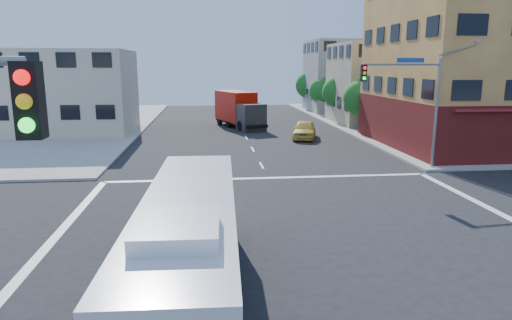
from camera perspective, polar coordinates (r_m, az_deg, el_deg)
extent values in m
plane|color=black|center=(18.10, 5.61, -9.52)|extent=(120.00, 120.00, 0.00)
cube|color=#D99D4E|center=(42.17, 28.38, 10.99)|extent=(18.00, 15.00, 14.00)
cube|color=#561315|center=(42.41, 27.73, 4.25)|extent=(18.09, 15.08, 4.00)
cube|color=tan|center=(54.55, 16.23, 9.14)|extent=(12.00, 10.00, 9.00)
cube|color=gray|center=(67.70, 11.76, 10.19)|extent=(12.00, 10.00, 10.00)
cube|color=beige|center=(48.49, -22.44, 7.86)|extent=(12.00, 10.00, 8.00)
cylinder|color=slate|center=(30.97, 21.58, 5.28)|extent=(0.18, 0.18, 7.00)
cylinder|color=slate|center=(29.52, 17.87, 11.30)|extent=(5.01, 0.62, 0.12)
cube|color=black|center=(28.38, 13.31, 10.54)|extent=(0.32, 0.30, 1.00)
sphere|color=#FF0C0C|center=(28.21, 13.45, 11.13)|extent=(0.20, 0.20, 0.20)
sphere|color=yellow|center=(28.22, 13.43, 10.53)|extent=(0.20, 0.20, 0.20)
sphere|color=#19FF33|center=(28.22, 13.40, 9.92)|extent=(0.20, 0.20, 0.20)
cube|color=navy|center=(29.77, 18.76, 11.72)|extent=(1.80, 0.22, 0.28)
cube|color=gray|center=(32.31, 26.02, 13.17)|extent=(0.50, 0.22, 0.14)
cube|color=black|center=(6.63, -26.48, 6.67)|extent=(0.32, 0.30, 1.00)
sphere|color=#FF0C0C|center=(6.45, -27.24, 9.17)|extent=(0.20, 0.20, 0.20)
sphere|color=yellow|center=(6.47, -26.99, 6.53)|extent=(0.20, 0.20, 0.20)
sphere|color=#19FF33|center=(6.50, -26.75, 3.90)|extent=(0.20, 0.20, 0.20)
cylinder|color=#3C2516|center=(47.39, 12.87, 4.68)|extent=(0.28, 0.28, 1.92)
sphere|color=#1B6022|center=(47.17, 13.00, 7.58)|extent=(3.60, 3.60, 3.60)
sphere|color=#1B6022|center=(46.97, 13.64, 8.64)|extent=(2.52, 2.52, 2.52)
cylinder|color=#3C2516|center=(54.97, 10.19, 5.77)|extent=(0.28, 0.28, 1.99)
sphere|color=#1B6022|center=(54.77, 10.28, 8.39)|extent=(3.80, 3.80, 3.80)
sphere|color=#1B6022|center=(54.55, 10.82, 9.35)|extent=(2.66, 2.66, 2.66)
cylinder|color=#3C2516|center=(62.66, 8.15, 6.50)|extent=(0.28, 0.28, 1.89)
sphere|color=#1B6022|center=(62.50, 8.21, 8.60)|extent=(3.40, 3.40, 3.40)
sphere|color=#1B6022|center=(62.27, 8.67, 9.36)|extent=(2.38, 2.38, 2.38)
cylinder|color=#3C2516|center=(70.41, 6.56, 7.16)|extent=(0.28, 0.28, 2.03)
sphere|color=#1B6022|center=(70.25, 6.61, 9.29)|extent=(4.00, 4.00, 4.00)
sphere|color=#1B6022|center=(70.01, 7.01, 10.09)|extent=(2.80, 2.80, 2.80)
cube|color=black|center=(13.35, -8.12, -15.17)|extent=(2.86, 11.60, 0.43)
cube|color=silver|center=(12.87, -8.27, -10.50)|extent=(2.85, 11.58, 2.73)
cube|color=black|center=(12.80, -8.29, -9.81)|extent=(2.89, 11.24, 1.20)
cube|color=black|center=(18.23, -7.01, -3.52)|extent=(2.25, 0.14, 1.29)
cube|color=#E5590C|center=(18.04, -7.08, -0.56)|extent=(1.83, 0.11, 0.27)
cube|color=silver|center=(12.43, -8.45, -4.91)|extent=(2.79, 11.35, 0.12)
cube|color=silver|center=(9.64, -9.77, -8.49)|extent=(1.78, 2.17, 0.35)
cube|color=#0E7F3B|center=(12.87, -13.99, -14.13)|extent=(0.21, 5.27, 0.27)
cube|color=#0E7F3B|center=(12.68, -2.59, -14.18)|extent=(0.21, 5.27, 0.27)
cylinder|color=black|center=(16.83, -11.19, -9.55)|extent=(0.32, 1.01, 1.00)
cylinder|color=#99999E|center=(16.85, -11.65, -9.55)|extent=(0.06, 0.50, 0.50)
cylinder|color=black|center=(16.69, -3.26, -9.51)|extent=(0.32, 1.01, 1.00)
cylinder|color=#99999E|center=(16.70, -2.79, -9.51)|extent=(0.06, 0.50, 0.50)
cube|color=#26272B|center=(46.48, -0.60, 5.35)|extent=(3.07, 3.01, 2.74)
cube|color=black|center=(45.54, -0.06, 5.75)|extent=(2.11, 0.84, 1.05)
cube|color=#B40F04|center=(50.03, -2.59, 6.77)|extent=(4.40, 6.41, 3.16)
cube|color=black|center=(49.05, -1.98, 4.75)|extent=(5.07, 8.72, 0.32)
cylinder|color=black|center=(46.31, -1.95, 4.27)|extent=(0.64, 1.09, 1.05)
cylinder|color=black|center=(47.25, 0.51, 4.43)|extent=(0.64, 1.09, 1.05)
cylinder|color=black|center=(49.10, -3.42, 4.68)|extent=(0.64, 1.09, 1.05)
cylinder|color=black|center=(49.99, -1.07, 4.83)|extent=(0.64, 1.09, 1.05)
cylinder|color=black|center=(51.52, -4.55, 5.00)|extent=(0.64, 1.09, 1.05)
cylinder|color=black|center=(52.37, -2.29, 5.14)|extent=(0.64, 1.09, 1.05)
imported|color=gold|center=(41.75, 6.08, 3.81)|extent=(3.17, 5.22, 1.66)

